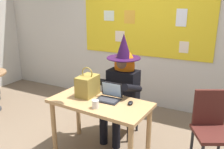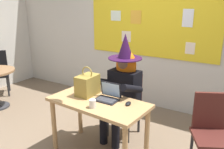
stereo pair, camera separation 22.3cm
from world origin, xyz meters
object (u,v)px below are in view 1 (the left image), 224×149
(computer_mouse, at_px, (130,103))
(chair_extra_corner, at_px, (211,125))
(laptop, at_px, (109,96))
(coffee_mug, at_px, (95,104))
(desk_main, at_px, (100,110))
(handbag, at_px, (88,85))
(person_costumed, at_px, (121,83))
(chair_at_desk, at_px, (125,100))

(computer_mouse, bearing_deg, chair_extra_corner, 13.12)
(laptop, relative_size, coffee_mug, 3.03)
(desk_main, xyz_separation_m, handbag, (-0.23, 0.10, 0.25))
(desk_main, bearing_deg, computer_mouse, 14.43)
(coffee_mug, bearing_deg, person_costumed, 91.71)
(computer_mouse, bearing_deg, chair_at_desk, 110.98)
(laptop, bearing_deg, person_costumed, 95.13)
(computer_mouse, height_order, handbag, handbag)
(laptop, bearing_deg, chair_at_desk, 93.61)
(computer_mouse, bearing_deg, person_costumed, 117.38)
(handbag, bearing_deg, person_costumed, 59.58)
(desk_main, distance_m, chair_at_desk, 0.68)
(chair_at_desk, distance_m, laptop, 0.63)
(chair_extra_corner, bearing_deg, laptop, -100.63)
(desk_main, distance_m, coffee_mug, 0.25)
(computer_mouse, bearing_deg, laptop, 168.61)
(desk_main, relative_size, computer_mouse, 12.17)
(laptop, height_order, chair_extra_corner, laptop)
(handbag, bearing_deg, chair_extra_corner, 13.43)
(person_costumed, height_order, chair_extra_corner, person_costumed)
(laptop, relative_size, handbag, 0.76)
(chair_at_desk, bearing_deg, laptop, 4.14)
(chair_at_desk, bearing_deg, person_costumed, -1.45)
(chair_at_desk, height_order, coffee_mug, chair_at_desk)
(person_costumed, xyz_separation_m, computer_mouse, (0.33, -0.45, -0.05))
(coffee_mug, bearing_deg, handbag, 135.16)
(chair_extra_corner, bearing_deg, person_costumed, -121.60)
(chair_at_desk, bearing_deg, coffee_mug, 1.01)
(laptop, xyz_separation_m, handbag, (-0.31, -0.01, 0.09))
(person_costumed, bearing_deg, chair_extra_corner, 88.21)
(person_costumed, distance_m, laptop, 0.44)
(computer_mouse, xyz_separation_m, handbag, (-0.60, 0.00, 0.12))
(handbag, relative_size, chair_extra_corner, 0.41)
(laptop, distance_m, coffee_mug, 0.29)
(person_costumed, bearing_deg, coffee_mug, 4.41)
(laptop, height_order, coffee_mug, laptop)
(chair_at_desk, xyz_separation_m, laptop, (0.04, -0.56, 0.27))
(desk_main, xyz_separation_m, coffee_mug, (0.05, -0.18, 0.16))
(chair_at_desk, height_order, handbag, handbag)
(desk_main, relative_size, handbag, 3.35)
(desk_main, xyz_separation_m, computer_mouse, (0.36, 0.09, 0.13))
(desk_main, distance_m, person_costumed, 0.58)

